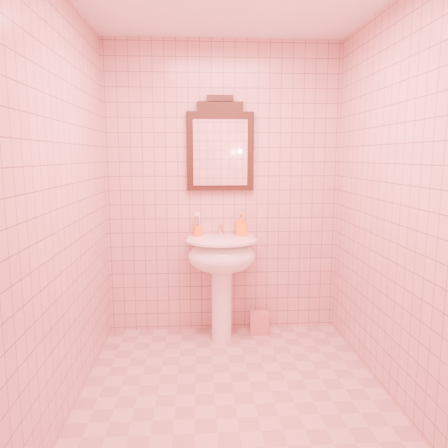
{
  "coord_description": "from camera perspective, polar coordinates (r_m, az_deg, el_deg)",
  "views": [
    {
      "loc": [
        -0.23,
        -2.66,
        1.54
      ],
      "look_at": [
        -0.03,
        0.55,
        1.04
      ],
      "focal_mm": 35.0,
      "sensor_mm": 36.0,
      "label": 1
    }
  ],
  "objects": [
    {
      "name": "toothbrush_cup",
      "position": [
        3.73,
        -3.51,
        -0.83
      ],
      "size": [
        0.08,
        0.08,
        0.18
      ],
      "rotation": [
        0.0,
        0.0,
        0.27
      ],
      "color": "orange",
      "rests_on": "pedestal_sink"
    },
    {
      "name": "back_wall",
      "position": [
        3.77,
        -0.09,
        4.43
      ],
      "size": [
        2.0,
        0.02,
        2.5
      ],
      "primitive_type": "cube",
      "color": "#D39F93",
      "rests_on": "floor"
    },
    {
      "name": "mirror",
      "position": [
        3.73,
        -0.5,
        10.0
      ],
      "size": [
        0.57,
        0.06,
        0.79
      ],
      "color": "black",
      "rests_on": "back_wall"
    },
    {
      "name": "soap_dispenser",
      "position": [
        3.73,
        2.25,
        -0.12
      ],
      "size": [
        0.09,
        0.1,
        0.2
      ],
      "primitive_type": "imported",
      "rotation": [
        0.0,
        0.0,
        0.06
      ],
      "color": "orange",
      "rests_on": "pedestal_sink"
    },
    {
      "name": "pedestal_sink",
      "position": [
        3.64,
        -0.31,
        -5.13
      ],
      "size": [
        0.58,
        0.58,
        0.86
      ],
      "color": "white",
      "rests_on": "floor"
    },
    {
      "name": "towel",
      "position": [
        3.93,
        4.61,
        -12.73
      ],
      "size": [
        0.17,
        0.12,
        0.2
      ],
      "primitive_type": "cube",
      "rotation": [
        0.0,
        0.0,
        -0.08
      ],
      "color": "tan",
      "rests_on": "floor"
    },
    {
      "name": "floor",
      "position": [
        3.08,
        1.24,
        -21.18
      ],
      "size": [
        2.2,
        2.2,
        0.0
      ],
      "primitive_type": "plane",
      "color": "#C9A691",
      "rests_on": "ground"
    },
    {
      "name": "faucet",
      "position": [
        3.72,
        -0.43,
        -0.75
      ],
      "size": [
        0.04,
        0.16,
        0.11
      ],
      "color": "white",
      "rests_on": "pedestal_sink"
    }
  ]
}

